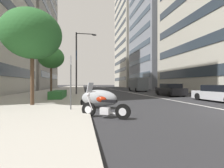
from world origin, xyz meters
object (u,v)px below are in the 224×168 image
at_px(motorcycle_mid_row, 98,98).
at_px(delivery_van_ahead, 138,84).
at_px(motorcycle_by_sign_pole, 104,107).
at_px(street_tree_far_plaza, 51,58).
at_px(street_tree_near_plaza_corner, 32,35).
at_px(car_far_down_avenue, 221,94).
at_px(parking_sign_by_curb, 71,77).
at_px(car_approaching_light, 170,90).
at_px(street_lamp_with_banners, 80,56).

bearing_deg(motorcycle_mid_row, delivery_van_ahead, -85.45).
xyz_separation_m(motorcycle_by_sign_pole, street_tree_far_plaza, (12.05, 4.27, 3.84)).
relative_size(delivery_van_ahead, street_tree_near_plaza_corner, 1.02).
bearing_deg(delivery_van_ahead, street_tree_far_plaza, 129.10).
distance_m(motorcycle_mid_row, car_far_down_avenue, 9.91).
relative_size(motorcycle_by_sign_pole, street_tree_far_plaza, 0.36).
relative_size(parking_sign_by_curb, street_tree_near_plaza_corner, 0.46).
xyz_separation_m(motorcycle_mid_row, parking_sign_by_curb, (-1.09, 1.46, 1.16)).
bearing_deg(car_approaching_light, parking_sign_by_curb, 134.57).
bearing_deg(street_lamp_with_banners, delivery_van_ahead, -49.17).
height_order(car_far_down_avenue, parking_sign_by_curb, parking_sign_by_curb).
xyz_separation_m(delivery_van_ahead, street_tree_far_plaza, (-11.27, 13.76, 2.92)).
height_order(parking_sign_by_curb, street_tree_far_plaza, street_tree_far_plaza).
relative_size(street_tree_near_plaza_corner, street_tree_far_plaza, 1.07).
distance_m(motorcycle_by_sign_pole, car_far_down_avenue, 10.73).
bearing_deg(car_approaching_light, street_lamp_with_banners, 78.59).
bearing_deg(street_tree_far_plaza, car_approaching_light, -92.99).
bearing_deg(delivery_van_ahead, street_tree_near_plaza_corner, 145.36).
bearing_deg(motorcycle_mid_row, street_lamp_with_banners, -54.37).
bearing_deg(motorcycle_by_sign_pole, street_lamp_with_banners, -54.19).
xyz_separation_m(motorcycle_mid_row, street_tree_far_plaza, (9.36, 4.28, 3.69)).
xyz_separation_m(street_lamp_with_banners, street_tree_far_plaza, (-1.98, 3.01, -0.55)).
bearing_deg(motorcycle_mid_row, parking_sign_by_curb, 65.96).
distance_m(motorcycle_mid_row, street_lamp_with_banners, 12.17).
xyz_separation_m(motorcycle_by_sign_pole, delivery_van_ahead, (23.32, -9.49, 0.91)).
bearing_deg(parking_sign_by_curb, motorcycle_mid_row, -53.28).
height_order(car_far_down_avenue, street_tree_far_plaza, street_tree_far_plaza).
relative_size(motorcycle_mid_row, car_far_down_avenue, 0.50).
relative_size(car_far_down_avenue, street_tree_far_plaza, 0.85).
xyz_separation_m(car_approaching_light, street_lamp_with_banners, (2.69, 10.69, 4.14)).
bearing_deg(car_far_down_avenue, motorcycle_mid_row, 99.68).
relative_size(car_far_down_avenue, street_lamp_with_banners, 0.60).
bearing_deg(street_lamp_with_banners, car_approaching_light, -104.14).
bearing_deg(street_tree_near_plaza_corner, street_tree_far_plaza, 2.82).
bearing_deg(parking_sign_by_curb, motorcycle_by_sign_pole, -137.71).
height_order(street_tree_near_plaza_corner, street_tree_far_plaza, street_tree_near_plaza_corner).
height_order(motorcycle_mid_row, street_tree_near_plaza_corner, street_tree_near_plaza_corner).
bearing_deg(parking_sign_by_curb, delivery_van_ahead, -26.74).
height_order(motorcycle_by_sign_pole, motorcycle_mid_row, motorcycle_by_sign_pole).
relative_size(delivery_van_ahead, street_lamp_with_banners, 0.76).
bearing_deg(street_lamp_with_banners, motorcycle_by_sign_pole, -174.87).
bearing_deg(parking_sign_by_curb, car_far_down_avenue, -75.89).
relative_size(motorcycle_mid_row, street_tree_near_plaza_corner, 0.40).
height_order(motorcycle_mid_row, car_approaching_light, car_approaching_light).
height_order(car_far_down_avenue, street_lamp_with_banners, street_lamp_with_banners).
height_order(car_far_down_avenue, delivery_van_ahead, delivery_van_ahead).
height_order(car_approaching_light, parking_sign_by_curb, parking_sign_by_curb).
xyz_separation_m(car_far_down_avenue, car_approaching_light, (6.92, 0.34, 0.05)).
xyz_separation_m(car_far_down_avenue, parking_sign_by_curb, (-2.82, 11.22, 1.11)).
bearing_deg(street_tree_near_plaza_corner, motorcycle_mid_row, -106.42).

